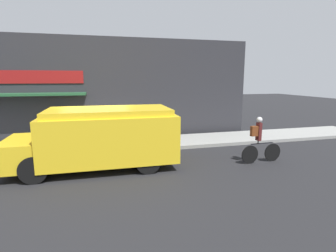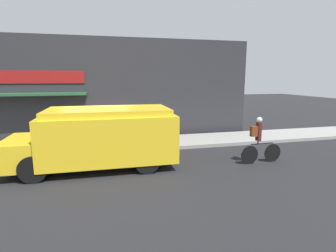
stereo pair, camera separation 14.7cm
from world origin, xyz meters
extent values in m
plane|color=#232326|center=(0.00, 0.00, 0.00)|extent=(70.00, 70.00, 0.00)
cube|color=#999993|center=(0.00, 1.15, 0.08)|extent=(28.00, 2.29, 0.15)
cube|color=#2D2D33|center=(0.00, 2.73, 2.50)|extent=(15.86, 0.18, 5.00)
cube|color=maroon|center=(-2.62, 2.62, 3.10)|extent=(4.18, 0.05, 0.58)
cube|color=#235633|center=(-2.62, 2.18, 2.35)|extent=(4.38, 0.93, 0.10)
cube|color=yellow|center=(0.46, -1.51, 1.06)|extent=(4.40, 2.31, 1.56)
cube|color=yellow|center=(-2.28, -1.48, 0.71)|extent=(1.13, 2.09, 0.86)
cube|color=yellow|center=(0.46, -1.51, 1.94)|extent=(4.05, 2.12, 0.21)
cube|color=black|center=(-2.80, -1.47, 0.39)|extent=(0.15, 2.21, 0.24)
cube|color=red|center=(-0.73, -0.12, 1.14)|extent=(0.03, 0.44, 0.44)
cylinder|color=black|center=(-1.78, -0.52, 0.41)|extent=(0.82, 0.27, 0.82)
cylinder|color=black|center=(-1.81, -2.45, 0.41)|extent=(0.82, 0.27, 0.82)
cylinder|color=black|center=(1.61, -0.56, 0.41)|extent=(0.82, 0.27, 0.82)
cylinder|color=black|center=(1.59, -2.49, 0.41)|extent=(0.82, 0.27, 0.82)
cylinder|color=black|center=(6.29, -2.41, 0.33)|extent=(0.67, 0.07, 0.67)
cylinder|color=black|center=(5.32, -2.46, 0.33)|extent=(0.67, 0.07, 0.67)
cylinder|color=black|center=(5.81, -2.43, 0.72)|extent=(0.92, 0.08, 0.04)
cylinder|color=black|center=(5.64, -2.44, 0.78)|extent=(0.04, 0.04, 0.12)
cube|color=#561E1E|center=(5.64, -2.44, 1.16)|extent=(0.13, 0.21, 0.65)
sphere|color=white|center=(5.64, -2.44, 1.59)|extent=(0.20, 0.20, 0.20)
cube|color=brown|center=(5.45, -2.45, 1.19)|extent=(0.27, 0.15, 0.36)
cylinder|color=#2D5138|center=(-1.66, 1.65, 0.59)|extent=(0.58, 0.58, 0.88)
cylinder|color=black|center=(-1.66, 1.65, 1.05)|extent=(0.60, 0.60, 0.04)
camera|label=1|loc=(0.16, -10.51, 3.05)|focal=28.00mm
camera|label=2|loc=(0.30, -10.54, 3.05)|focal=28.00mm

